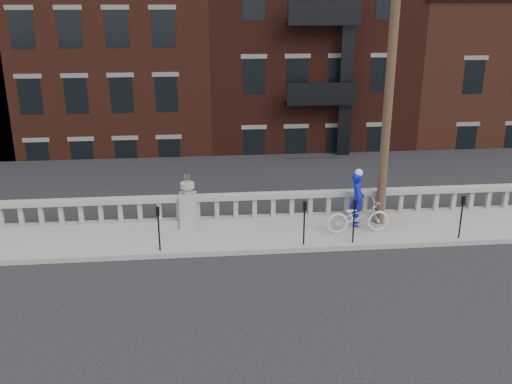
% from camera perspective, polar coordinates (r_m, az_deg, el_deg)
% --- Properties ---
extents(ground, '(120.00, 120.00, 0.00)m').
position_cam_1_polar(ground, '(15.05, -6.85, -9.63)').
color(ground, black).
rests_on(ground, ground).
extents(sidewalk, '(32.00, 2.20, 0.15)m').
position_cam_1_polar(sidewalk, '(17.71, -6.74, -4.78)').
color(sidewalk, gray).
rests_on(sidewalk, ground).
extents(balustrade, '(28.00, 0.34, 1.03)m').
position_cam_1_polar(balustrade, '(18.38, -6.78, -1.97)').
color(balustrade, gray).
rests_on(balustrade, sidewalk).
extents(planter_pedestal, '(0.55, 0.55, 1.76)m').
position_cam_1_polar(planter_pedestal, '(18.31, -6.80, -1.42)').
color(planter_pedestal, gray).
rests_on(planter_pedestal, sidewalk).
extents(lower_level, '(80.00, 44.00, 20.80)m').
position_cam_1_polar(lower_level, '(36.55, -5.66, 11.77)').
color(lower_level, '#605E59').
rests_on(lower_level, ground).
extents(utility_pole, '(1.60, 0.28, 10.00)m').
position_cam_1_polar(utility_pole, '(17.88, 13.35, 12.28)').
color(utility_pole, '#422D1E').
rests_on(utility_pole, sidewalk).
extents(parking_meter_a, '(0.10, 0.09, 1.36)m').
position_cam_1_polar(parking_meter_a, '(16.61, -9.73, -3.13)').
color(parking_meter_a, black).
rests_on(parking_meter_a, sidewalk).
extents(parking_meter_b, '(0.10, 0.09, 1.36)m').
position_cam_1_polar(parking_meter_b, '(16.83, 4.85, -2.61)').
color(parking_meter_b, black).
rests_on(parking_meter_b, sidewalk).
extents(parking_meter_c, '(0.10, 0.09, 1.36)m').
position_cam_1_polar(parking_meter_c, '(17.16, 9.79, -2.40)').
color(parking_meter_c, black).
rests_on(parking_meter_c, sidewalk).
extents(parking_meter_d, '(0.10, 0.09, 1.36)m').
position_cam_1_polar(parking_meter_d, '(18.32, 19.89, -1.91)').
color(parking_meter_d, black).
rests_on(parking_meter_d, sidewalk).
extents(bicycle, '(2.03, 0.81, 1.05)m').
position_cam_1_polar(bicycle, '(18.06, 10.16, -2.42)').
color(bicycle, silver).
rests_on(bicycle, sidewalk).
extents(cyclist, '(0.55, 0.72, 1.78)m').
position_cam_1_polar(cyclist, '(18.48, 10.08, -0.70)').
color(cyclist, '#0C14B8').
rests_on(cyclist, sidewalk).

